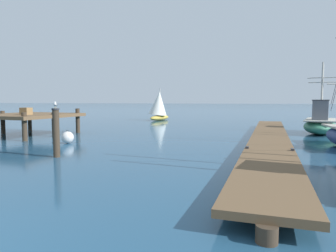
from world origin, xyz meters
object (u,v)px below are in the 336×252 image
object	(u,v)px
mooring_piling	(56,132)
perched_seagull	(55,105)
distant_sailboat	(159,106)
mooring_buoy	(68,137)
fishing_boat_1	(320,124)

from	to	relation	value
mooring_piling	perched_seagull	size ratio (longest dim) A/B	6.18
distant_sailboat	mooring_piling	bearing A→B (deg)	-82.68
mooring_buoy	fishing_boat_1	bearing A→B (deg)	32.37
mooring_buoy	distant_sailboat	distance (m)	19.01
distant_sailboat	perched_seagull	bearing A→B (deg)	-82.67
mooring_piling	perched_seagull	xyz separation A→B (m)	(0.00, -0.00, 1.09)
fishing_boat_1	perched_seagull	bearing A→B (deg)	-133.94
fishing_boat_1	distant_sailboat	size ratio (longest dim) A/B	1.37
mooring_piling	distant_sailboat	distance (m)	22.68
mooring_piling	perched_seagull	world-z (taller)	perched_seagull
mooring_piling	distant_sailboat	bearing A→B (deg)	97.32
fishing_boat_1	distant_sailboat	bearing A→B (deg)	145.15
mooring_piling	mooring_buoy	world-z (taller)	mooring_piling
perched_seagull	distant_sailboat	distance (m)	22.69
fishing_boat_1	mooring_piling	size ratio (longest dim) A/B	2.89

